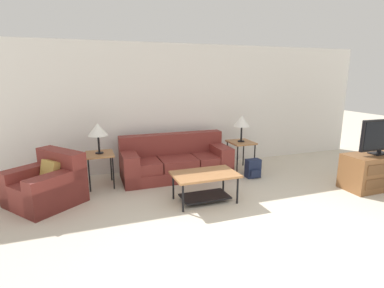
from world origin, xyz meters
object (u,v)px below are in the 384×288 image
coffee_table (205,181)px  tv_console (376,171)px  side_table_left (100,157)px  table_lamp_right (242,121)px  backpack (253,169)px  table_lamp_left (98,130)px  couch (176,162)px  television (381,136)px  side_table_right (241,145)px  armchair (47,185)px

coffee_table → tv_console: (3.10, -0.48, -0.03)m
side_table_left → tv_console: tv_console is taller
table_lamp_right → backpack: size_ratio=1.49×
side_table_left → table_lamp_left: (0.00, -0.00, 0.49)m
tv_console → table_lamp_left: bearing=159.3°
couch → tv_console: couch is taller
coffee_table → backpack: bearing=29.1°
side_table_left → backpack: side_table_left is taller
backpack → coffee_table: bearing=-150.9°
couch → tv_console: bearing=-29.3°
couch → television: 3.71m
couch → backpack: 1.53m
coffee_table → side_table_left: size_ratio=1.66×
side_table_left → television: 4.94m
coffee_table → table_lamp_right: 1.96m
tv_console → backpack: (-1.77, 1.21, -0.13)m
table_lamp_left → television: size_ratio=0.60×
side_table_left → side_table_right: same height
coffee_table → couch: bearing=93.9°
television → side_table_left: bearing=159.3°
table_lamp_left → backpack: bearing=-10.6°
table_lamp_left → television: (4.61, -1.74, -0.09)m
couch → tv_console: 3.65m
coffee_table → table_lamp_left: 2.09m
side_table_left → couch: bearing=1.9°
coffee_table → table_lamp_right: size_ratio=1.86×
table_lamp_left → couch: bearing=1.9°
side_table_right → television: television is taller
tv_console → side_table_right: bearing=135.4°
tv_console → coffee_table: bearing=171.3°
side_table_right → table_lamp_right: 0.49m
table_lamp_left → tv_console: bearing=-20.7°
armchair → table_lamp_right: 3.78m
backpack → side_table_left: bearing=169.4°
couch → side_table_left: bearing=-178.1°
side_table_right → backpack: bearing=-90.9°
armchair → television: television is taller
coffee_table → tv_console: tv_console is taller
coffee_table → backpack: size_ratio=2.78×
armchair → television: size_ratio=1.44×
television → coffee_table: bearing=171.3°
armchair → backpack: 3.67m
coffee_table → side_table_left: bearing=140.1°
table_lamp_left → armchair: bearing=-149.2°
armchair → table_lamp_right: size_ratio=2.38×
side_table_right → table_lamp_left: size_ratio=1.12×
couch → backpack: size_ratio=5.77×
couch → side_table_right: 1.44m
armchair → backpack: (3.67, -0.03, -0.11)m
coffee_table → side_table_left: 1.98m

